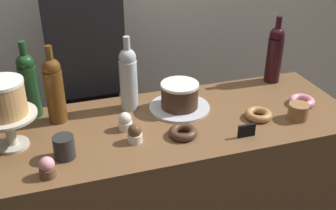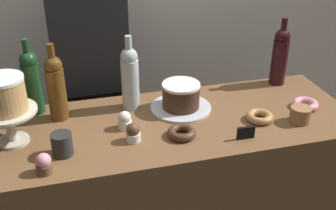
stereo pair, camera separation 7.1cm
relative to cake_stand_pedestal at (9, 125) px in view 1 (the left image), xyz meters
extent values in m
cube|color=brown|center=(0.60, -0.01, -0.54)|extent=(1.57, 0.57, 0.89)
cylinder|color=beige|center=(0.00, 0.00, -0.09)|extent=(0.12, 0.12, 0.01)
cylinder|color=beige|center=(0.00, 0.00, -0.02)|extent=(0.04, 0.04, 0.12)
cylinder|color=beige|center=(0.00, 0.00, 0.04)|extent=(0.21, 0.21, 0.01)
cylinder|color=tan|center=(0.00, 0.00, 0.10)|extent=(0.15, 0.15, 0.12)
cylinder|color=white|center=(0.00, 0.00, 0.17)|extent=(0.16, 0.16, 0.01)
cylinder|color=silver|center=(0.69, 0.09, -0.09)|extent=(0.26, 0.26, 0.01)
cylinder|color=#3D2619|center=(0.69, 0.09, -0.03)|extent=(0.16, 0.16, 0.10)
cylinder|color=white|center=(0.69, 0.09, 0.02)|extent=(0.16, 0.16, 0.01)
cylinder|color=#193D1E|center=(0.08, 0.22, 0.02)|extent=(0.08, 0.08, 0.22)
sphere|color=#193D1E|center=(0.08, 0.22, 0.14)|extent=(0.07, 0.07, 0.07)
cylinder|color=#193D1E|center=(0.08, 0.22, 0.19)|extent=(0.03, 0.03, 0.08)
cylinder|color=#B2BCC1|center=(0.48, 0.16, 0.02)|extent=(0.08, 0.08, 0.22)
sphere|color=#B2BCC1|center=(0.48, 0.16, 0.14)|extent=(0.07, 0.07, 0.07)
cylinder|color=#B2BCC1|center=(0.48, 0.16, 0.19)|extent=(0.03, 0.03, 0.08)
cylinder|color=black|center=(1.21, 0.22, 0.02)|extent=(0.08, 0.08, 0.22)
sphere|color=black|center=(1.21, 0.22, 0.14)|extent=(0.07, 0.07, 0.07)
cylinder|color=black|center=(1.21, 0.22, 0.19)|extent=(0.03, 0.03, 0.08)
cylinder|color=#5B3814|center=(0.18, 0.14, 0.02)|extent=(0.08, 0.08, 0.22)
sphere|color=#5B3814|center=(0.18, 0.14, 0.14)|extent=(0.07, 0.07, 0.07)
cylinder|color=#5B3814|center=(0.18, 0.14, 0.19)|extent=(0.03, 0.03, 0.08)
cylinder|color=white|center=(0.44, -0.11, -0.08)|extent=(0.06, 0.06, 0.03)
sphere|color=brown|center=(0.44, -0.11, -0.04)|extent=(0.05, 0.05, 0.05)
cylinder|color=white|center=(0.42, -0.01, -0.08)|extent=(0.06, 0.06, 0.03)
sphere|color=white|center=(0.42, -0.01, -0.04)|extent=(0.05, 0.05, 0.05)
cylinder|color=brown|center=(0.12, -0.22, -0.08)|extent=(0.06, 0.06, 0.03)
sphere|color=pink|center=(0.12, -0.22, -0.04)|extent=(0.05, 0.05, 0.05)
torus|color=#B27F47|center=(0.97, -0.09, -0.08)|extent=(0.11, 0.11, 0.03)
torus|color=#472D1E|center=(0.63, -0.12, -0.08)|extent=(0.11, 0.11, 0.03)
torus|color=pink|center=(1.21, -0.04, -0.08)|extent=(0.11, 0.11, 0.03)
cylinder|color=olive|center=(1.13, -0.14, -0.09)|extent=(0.08, 0.08, 0.01)
cylinder|color=olive|center=(1.13, -0.14, -0.08)|extent=(0.08, 0.08, 0.01)
cylinder|color=olive|center=(1.13, -0.14, -0.07)|extent=(0.08, 0.08, 0.01)
cylinder|color=olive|center=(1.13, -0.14, -0.05)|extent=(0.08, 0.08, 0.01)
cylinder|color=olive|center=(1.13, -0.14, -0.04)|extent=(0.08, 0.08, 0.01)
cylinder|color=olive|center=(1.13, -0.14, -0.03)|extent=(0.08, 0.08, 0.01)
cube|color=black|center=(0.86, -0.20, -0.07)|extent=(0.07, 0.01, 0.05)
cylinder|color=#282828|center=(0.18, -0.13, -0.05)|extent=(0.08, 0.08, 0.08)
cube|color=black|center=(0.35, 0.51, -0.56)|extent=(0.28, 0.18, 0.85)
cube|color=#232328|center=(0.35, 0.51, 0.14)|extent=(0.36, 0.22, 0.55)
camera|label=1|loc=(0.17, -1.38, 0.77)|focal=43.75mm
camera|label=2|loc=(0.23, -1.40, 0.77)|focal=43.75mm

